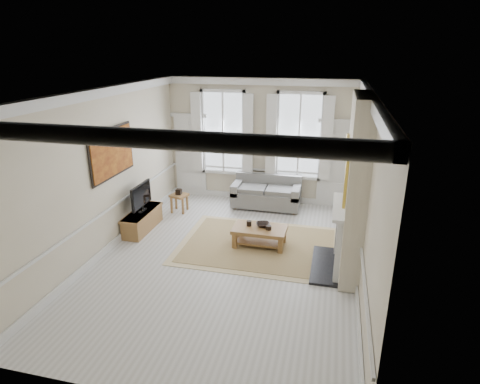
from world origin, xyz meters
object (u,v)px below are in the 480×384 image
(side_table, at_px, (179,198))
(tv_stand, at_px, (143,220))
(coffee_table, at_px, (260,231))
(sofa, at_px, (267,194))

(side_table, xyz_separation_m, tv_stand, (-0.43, -1.28, -0.14))
(coffee_table, height_order, tv_stand, tv_stand)
(tv_stand, bearing_deg, sofa, 39.64)
(sofa, relative_size, coffee_table, 1.56)
(sofa, relative_size, side_table, 3.74)
(coffee_table, xyz_separation_m, tv_stand, (-2.88, 0.17, -0.12))
(side_table, relative_size, coffee_table, 0.42)
(coffee_table, relative_size, tv_stand, 0.88)
(sofa, xyz_separation_m, tv_stand, (-2.63, -2.18, -0.12))
(side_table, bearing_deg, coffee_table, -30.51)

